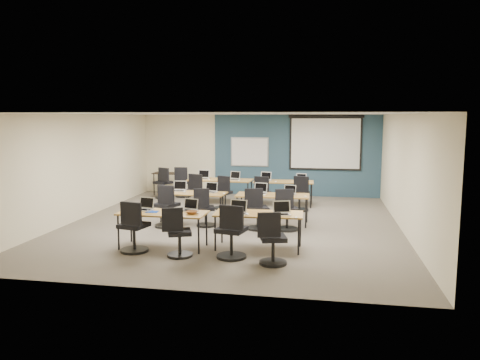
% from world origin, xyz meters
% --- Properties ---
extents(floor, '(8.00, 9.00, 0.02)m').
position_xyz_m(floor, '(0.00, 0.00, 0.00)').
color(floor, '#6B6354').
rests_on(floor, ground).
extents(ceiling, '(8.00, 9.00, 0.02)m').
position_xyz_m(ceiling, '(0.00, 0.00, 2.70)').
color(ceiling, white).
rests_on(ceiling, ground).
extents(wall_back, '(8.00, 0.04, 2.70)m').
position_xyz_m(wall_back, '(0.00, 4.50, 1.35)').
color(wall_back, beige).
rests_on(wall_back, ground).
extents(wall_front, '(8.00, 0.04, 2.70)m').
position_xyz_m(wall_front, '(0.00, -4.50, 1.35)').
color(wall_front, beige).
rests_on(wall_front, ground).
extents(wall_left, '(0.04, 9.00, 2.70)m').
position_xyz_m(wall_left, '(-4.00, 0.00, 1.35)').
color(wall_left, beige).
rests_on(wall_left, ground).
extents(wall_right, '(0.04, 9.00, 2.70)m').
position_xyz_m(wall_right, '(4.00, 0.00, 1.35)').
color(wall_right, beige).
rests_on(wall_right, ground).
extents(blue_accent_panel, '(5.50, 0.04, 2.70)m').
position_xyz_m(blue_accent_panel, '(1.25, 4.47, 1.35)').
color(blue_accent_panel, '#3D5977').
rests_on(blue_accent_panel, wall_back).
extents(whiteboard, '(1.28, 0.03, 0.98)m').
position_xyz_m(whiteboard, '(-0.30, 4.43, 1.45)').
color(whiteboard, '#9DA7B3').
rests_on(whiteboard, wall_back).
extents(projector_screen, '(2.40, 0.10, 1.82)m').
position_xyz_m(projector_screen, '(2.20, 4.41, 1.89)').
color(projector_screen, black).
rests_on(projector_screen, wall_back).
extents(training_table_front_left, '(1.77, 0.74, 0.73)m').
position_xyz_m(training_table_front_left, '(-0.99, -2.29, 0.68)').
color(training_table_front_left, brown).
rests_on(training_table_front_left, floor).
extents(training_table_front_right, '(1.75, 0.73, 0.73)m').
position_xyz_m(training_table_front_right, '(0.92, -2.02, 0.68)').
color(training_table_front_right, brown).
rests_on(training_table_front_right, floor).
extents(training_table_mid_left, '(1.66, 0.69, 0.73)m').
position_xyz_m(training_table_mid_left, '(-1.06, 0.17, 0.68)').
color(training_table_mid_left, '#9A6238').
rests_on(training_table_mid_left, floor).
extents(training_table_mid_right, '(1.78, 0.74, 0.73)m').
position_xyz_m(training_table_mid_right, '(0.95, 0.21, 0.68)').
color(training_table_mid_right, '#976327').
rests_on(training_table_mid_right, floor).
extents(training_table_back_left, '(1.94, 0.81, 0.73)m').
position_xyz_m(training_table_back_left, '(-0.93, 2.72, 0.69)').
color(training_table_back_left, '#A86740').
rests_on(training_table_back_left, floor).
extents(training_table_back_right, '(1.76, 0.74, 0.73)m').
position_xyz_m(training_table_back_right, '(1.01, 2.68, 0.68)').
color(training_table_back_right, '#A7704A').
rests_on(training_table_back_right, floor).
extents(laptop_0, '(0.34, 0.29, 0.26)m').
position_xyz_m(laptop_0, '(-1.42, -2.14, 0.79)').
color(laptop_0, silver).
rests_on(laptop_0, training_table_front_left).
extents(mouse_0, '(0.07, 0.10, 0.03)m').
position_xyz_m(mouse_0, '(-1.32, -2.26, 0.74)').
color(mouse_0, white).
rests_on(mouse_0, training_table_front_left).
extents(task_chair_0, '(0.55, 0.55, 1.03)m').
position_xyz_m(task_chair_0, '(-1.44, -2.71, 0.43)').
color(task_chair_0, black).
rests_on(task_chair_0, floor).
extents(laptop_1, '(0.32, 0.27, 0.24)m').
position_xyz_m(laptop_1, '(-0.49, -2.06, 0.79)').
color(laptop_1, '#ABABAB').
rests_on(laptop_1, training_table_front_left).
extents(mouse_1, '(0.09, 0.11, 0.04)m').
position_xyz_m(mouse_1, '(-0.27, -2.28, 0.74)').
color(mouse_1, white).
rests_on(mouse_1, training_table_front_left).
extents(task_chair_1, '(0.51, 0.48, 0.97)m').
position_xyz_m(task_chair_1, '(-0.50, -2.85, 0.40)').
color(task_chair_1, black).
rests_on(task_chair_1, floor).
extents(laptop_2, '(0.36, 0.30, 0.27)m').
position_xyz_m(laptop_2, '(0.52, -2.17, 0.80)').
color(laptop_2, silver).
rests_on(laptop_2, training_table_front_right).
extents(mouse_2, '(0.07, 0.10, 0.03)m').
position_xyz_m(mouse_2, '(0.72, -2.23, 0.74)').
color(mouse_2, white).
rests_on(mouse_2, training_table_front_right).
extents(task_chair_2, '(0.57, 0.57, 1.04)m').
position_xyz_m(task_chair_2, '(0.52, -2.77, 0.43)').
color(task_chair_2, black).
rests_on(task_chair_2, floor).
extents(laptop_3, '(0.35, 0.30, 0.26)m').
position_xyz_m(laptop_3, '(1.38, -2.10, 0.80)').
color(laptop_3, '#AEAFB7').
rests_on(laptop_3, training_table_front_right).
extents(mouse_3, '(0.08, 0.10, 0.03)m').
position_xyz_m(mouse_3, '(1.68, -2.36, 0.74)').
color(mouse_3, white).
rests_on(mouse_3, training_table_front_right).
extents(task_chair_3, '(0.51, 0.50, 0.98)m').
position_xyz_m(task_chair_3, '(1.30, -3.01, 0.41)').
color(task_chair_3, black).
rests_on(task_chair_3, floor).
extents(laptop_4, '(0.34, 0.29, 0.26)m').
position_xyz_m(laptop_4, '(-1.48, 0.35, 0.79)').
color(laptop_4, silver).
rests_on(laptop_4, training_table_mid_left).
extents(mouse_4, '(0.08, 0.10, 0.03)m').
position_xyz_m(mouse_4, '(-1.28, 0.16, 0.74)').
color(mouse_4, white).
rests_on(mouse_4, training_table_mid_left).
extents(task_chair_4, '(0.59, 0.57, 1.04)m').
position_xyz_m(task_chair_4, '(-1.50, -0.62, 0.43)').
color(task_chair_4, black).
rests_on(task_chair_4, floor).
extents(laptop_5, '(0.33, 0.28, 0.25)m').
position_xyz_m(laptop_5, '(-0.63, 0.29, 0.79)').
color(laptop_5, silver).
rests_on(laptop_5, training_table_mid_left).
extents(mouse_5, '(0.08, 0.11, 0.03)m').
position_xyz_m(mouse_5, '(-0.24, 0.10, 0.74)').
color(mouse_5, white).
rests_on(mouse_5, training_table_mid_left).
extents(task_chair_5, '(0.47, 0.46, 0.95)m').
position_xyz_m(task_chair_5, '(-0.62, -0.38, 0.39)').
color(task_chair_5, black).
rests_on(task_chair_5, floor).
extents(laptop_6, '(0.34, 0.29, 0.26)m').
position_xyz_m(laptop_6, '(0.63, 0.36, 0.79)').
color(laptop_6, '#AAAAAF').
rests_on(laptop_6, training_table_mid_right).
extents(mouse_6, '(0.06, 0.10, 0.03)m').
position_xyz_m(mouse_6, '(0.77, 0.08, 0.74)').
color(mouse_6, white).
rests_on(mouse_6, training_table_mid_right).
extents(task_chair_6, '(0.54, 0.52, 1.00)m').
position_xyz_m(task_chair_6, '(0.66, -0.47, 0.41)').
color(task_chair_6, black).
rests_on(task_chair_6, floor).
extents(laptop_7, '(0.30, 0.26, 0.23)m').
position_xyz_m(laptop_7, '(1.37, 0.31, 0.79)').
color(laptop_7, '#ACACB0').
rests_on(laptop_7, training_table_mid_right).
extents(mouse_7, '(0.07, 0.10, 0.03)m').
position_xyz_m(mouse_7, '(1.76, 0.02, 0.74)').
color(mouse_7, white).
rests_on(mouse_7, training_table_mid_right).
extents(task_chair_7, '(0.52, 0.52, 1.00)m').
position_xyz_m(task_chair_7, '(1.35, -0.43, 0.41)').
color(task_chair_7, black).
rests_on(task_chair_7, floor).
extents(laptop_8, '(0.36, 0.30, 0.27)m').
position_xyz_m(laptop_8, '(-1.48, 2.75, 0.80)').
color(laptop_8, '#B5B5B5').
rests_on(laptop_8, training_table_back_left).
extents(mouse_8, '(0.07, 0.10, 0.03)m').
position_xyz_m(mouse_8, '(-1.23, 2.51, 0.74)').
color(mouse_8, white).
rests_on(mouse_8, training_table_back_left).
extents(task_chair_8, '(0.56, 0.54, 1.02)m').
position_xyz_m(task_chair_8, '(-1.45, 1.74, 0.42)').
color(task_chair_8, black).
rests_on(task_chair_8, floor).
extents(laptop_9, '(0.33, 0.28, 0.25)m').
position_xyz_m(laptop_9, '(-0.48, 2.71, 0.79)').
color(laptop_9, '#B4B4C0').
rests_on(laptop_9, training_table_back_left).
extents(mouse_9, '(0.08, 0.11, 0.03)m').
position_xyz_m(mouse_9, '(-0.31, 2.48, 0.74)').
color(mouse_9, white).
rests_on(mouse_9, training_table_back_left).
extents(task_chair_9, '(0.52, 0.49, 0.97)m').
position_xyz_m(task_chair_9, '(-0.65, 1.80, 0.40)').
color(task_chair_9, black).
rests_on(task_chair_9, floor).
extents(laptop_10, '(0.34, 0.29, 0.26)m').
position_xyz_m(laptop_10, '(0.47, 2.71, 0.79)').
color(laptop_10, '#B8B8C5').
rests_on(laptop_10, training_table_back_right).
extents(mouse_10, '(0.09, 0.11, 0.03)m').
position_xyz_m(mouse_10, '(0.79, 2.46, 0.74)').
color(mouse_10, white).
rests_on(mouse_10, training_table_back_right).
extents(task_chair_10, '(0.51, 0.51, 0.99)m').
position_xyz_m(task_chair_10, '(0.47, 1.74, 0.41)').
color(task_chair_10, black).
rests_on(task_chair_10, floor).
extents(laptop_11, '(0.30, 0.26, 0.23)m').
position_xyz_m(laptop_11, '(1.52, 2.70, 0.79)').
color(laptop_11, silver).
rests_on(laptop_11, training_table_back_right).
extents(mouse_11, '(0.07, 0.10, 0.03)m').
position_xyz_m(mouse_11, '(1.68, 2.51, 0.74)').
color(mouse_11, white).
rests_on(mouse_11, training_table_back_right).
extents(task_chair_11, '(0.52, 0.52, 1.00)m').
position_xyz_m(task_chair_11, '(1.53, 1.95, 0.41)').
color(task_chair_11, black).
rests_on(task_chair_11, floor).
extents(blue_mousepad, '(0.25, 0.21, 0.01)m').
position_xyz_m(blue_mousepad, '(-1.21, -2.30, 0.73)').
color(blue_mousepad, navy).
rests_on(blue_mousepad, training_table_front_left).
extents(snack_bowl, '(0.26, 0.26, 0.06)m').
position_xyz_m(snack_bowl, '(-0.36, -2.34, 0.76)').
color(snack_bowl, brown).
rests_on(snack_bowl, training_table_front_left).
extents(snack_plate, '(0.18, 0.18, 0.01)m').
position_xyz_m(snack_plate, '(0.49, -2.37, 0.74)').
color(snack_plate, white).
rests_on(snack_plate, training_table_front_right).
extents(coffee_cup, '(0.07, 0.07, 0.05)m').
position_xyz_m(coffee_cup, '(0.53, -2.39, 0.77)').
color(coffee_cup, silver).
rests_on(coffee_cup, snack_plate).
extents(utility_table, '(0.97, 0.54, 0.75)m').
position_xyz_m(utility_table, '(-3.01, 3.90, 0.66)').
color(utility_table, black).
rests_on(utility_table, floor).
extents(spare_chair_a, '(0.52, 0.52, 1.00)m').
position_xyz_m(spare_chair_a, '(-2.38, 3.52, 0.41)').
color(spare_chair_a, black).
rests_on(spare_chair_a, floor).
extents(spare_chair_b, '(0.58, 0.53, 1.01)m').
position_xyz_m(spare_chair_b, '(-2.93, 3.19, 0.42)').
color(spare_chair_b, black).
rests_on(spare_chair_b, floor).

